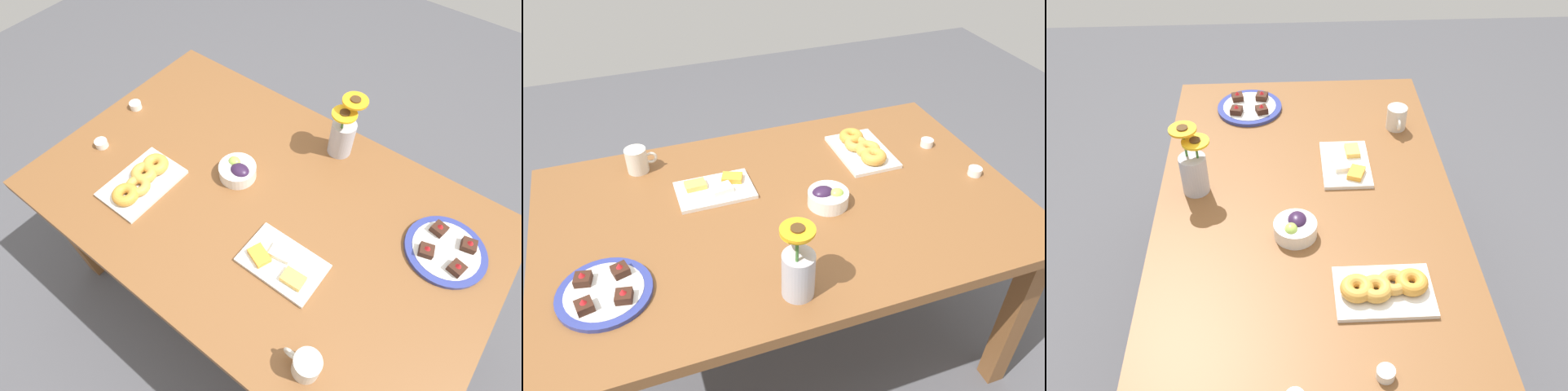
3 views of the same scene
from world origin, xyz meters
TOP-DOWN VIEW (x-y plane):
  - ground_plane at (0.00, 0.00)m, footprint 6.00×6.00m
  - dining_table at (0.00, 0.00)m, footprint 1.60×1.00m
  - coffee_mug at (-0.43, 0.37)m, footprint 0.11×0.08m
  - grape_bowl at (0.14, -0.04)m, footprint 0.14×0.14m
  - cheese_platter at (-0.20, 0.15)m, footprint 0.26×0.17m
  - croissant_platter at (0.39, 0.20)m, footprint 0.19×0.28m
  - jam_cup_honey at (0.65, 0.16)m, footprint 0.05×0.05m
  - jam_cup_berry at (0.71, -0.06)m, footprint 0.05×0.05m
  - dessert_plate at (-0.59, -0.20)m, footprint 0.26×0.26m
  - flower_vase at (-0.09, -0.37)m, footprint 0.10×0.13m

SIDE VIEW (x-z plane):
  - ground_plane at x=0.00m, z-range 0.00..0.00m
  - dining_table at x=0.00m, z-range 0.28..1.02m
  - dessert_plate at x=-0.59m, z-range 0.72..0.78m
  - cheese_platter at x=-0.20m, z-range 0.73..0.77m
  - jam_cup_honey at x=0.65m, z-range 0.74..0.77m
  - jam_cup_berry at x=0.71m, z-range 0.74..0.77m
  - croissant_platter at x=0.39m, z-range 0.74..0.79m
  - grape_bowl at x=0.14m, z-range 0.74..0.80m
  - coffee_mug at x=-0.43m, z-range 0.74..0.83m
  - flower_vase at x=-0.09m, z-range 0.70..0.95m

